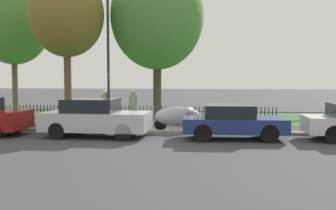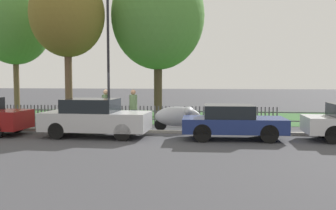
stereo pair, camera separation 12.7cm
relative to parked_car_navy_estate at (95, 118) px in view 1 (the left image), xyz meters
name	(u,v)px [view 1 (the left image)]	position (x,y,z in m)	size (l,w,h in m)	color
ground_plane	(113,133)	(0.38, 1.15, -0.75)	(120.00, 120.00, 0.00)	#424247
kerb_stone	(113,131)	(0.38, 1.25, -0.69)	(38.92, 0.20, 0.12)	#9E998E
grass_strip	(141,116)	(0.38, 7.81, -0.74)	(38.92, 7.70, 0.01)	#33602D
park_fence	(127,115)	(0.38, 3.97, -0.29)	(38.92, 0.05, 0.91)	#4C4C51
parked_car_navy_estate	(95,118)	(0.00, 0.00, 0.00)	(4.12, 1.87, 1.47)	#BCBCC1
parked_car_red_compact	(233,121)	(5.23, 0.04, -0.08)	(3.82, 1.80, 1.28)	navy
covered_motorcycle	(179,116)	(3.08, 1.96, -0.11)	(2.01, 0.87, 1.05)	black
tree_nearest_kerb	(13,23)	(-8.34, 9.45, 5.08)	(4.71, 4.71, 8.55)	brown
tree_behind_motorcycle	(66,15)	(-3.23, 5.57, 4.89)	(3.97, 3.97, 7.95)	brown
tree_mid_park	(157,16)	(1.33, 7.84, 5.08)	(5.39, 5.39, 8.95)	#473828
pedestrian_near_fence	(106,107)	(-0.11, 1.91, 0.26)	(0.43, 0.43, 1.77)	#7F6B51
pedestrian_by_lamp	(133,106)	(0.96, 2.58, 0.24)	(0.38, 0.40, 1.75)	#2D3351
street_lamp	(107,37)	(0.07, 1.63, 3.26)	(0.20, 0.79, 6.49)	black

